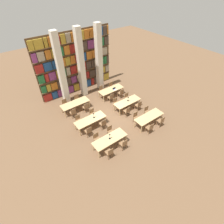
# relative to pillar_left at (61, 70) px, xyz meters

# --- Properties ---
(ground_plane) EXTENTS (40.00, 40.00, 0.00)m
(ground_plane) POSITION_rel_pillar_left_xyz_m (1.82, -4.11, -3.00)
(ground_plane) COLOR brown
(bookshelf_bank) EXTENTS (7.21, 0.35, 5.50)m
(bookshelf_bank) POSITION_rel_pillar_left_xyz_m (1.83, 1.00, -0.29)
(bookshelf_bank) COLOR brown
(bookshelf_bank) RESTS_ON ground_plane
(pillar_left) EXTENTS (0.49, 0.49, 6.00)m
(pillar_left) POSITION_rel_pillar_left_xyz_m (0.00, 0.00, 0.00)
(pillar_left) COLOR silver
(pillar_left) RESTS_ON ground_plane
(pillar_center) EXTENTS (0.49, 0.49, 6.00)m
(pillar_center) POSITION_rel_pillar_left_xyz_m (1.82, 0.00, 0.00)
(pillar_center) COLOR silver
(pillar_center) RESTS_ON ground_plane
(pillar_right) EXTENTS (0.49, 0.49, 6.00)m
(pillar_right) POSITION_rel_pillar_left_xyz_m (3.64, 0.00, 0.00)
(pillar_right) COLOR silver
(pillar_right) RESTS_ON ground_plane
(reading_table_0) EXTENTS (2.36, 0.86, 0.73)m
(reading_table_0) POSITION_rel_pillar_left_xyz_m (0.02, -6.50, -2.34)
(reading_table_0) COLOR tan
(reading_table_0) RESTS_ON ground_plane
(chair_0) EXTENTS (0.42, 0.40, 0.89)m
(chair_0) POSITION_rel_pillar_left_xyz_m (-0.52, -7.21, -2.51)
(chair_0) COLOR olive
(chair_0) RESTS_ON ground_plane
(chair_1) EXTENTS (0.42, 0.40, 0.89)m
(chair_1) POSITION_rel_pillar_left_xyz_m (-0.52, -5.78, -2.51)
(chair_1) COLOR olive
(chair_1) RESTS_ON ground_plane
(chair_2) EXTENTS (0.42, 0.40, 0.89)m
(chair_2) POSITION_rel_pillar_left_xyz_m (0.61, -7.21, -2.51)
(chair_2) COLOR olive
(chair_2) RESTS_ON ground_plane
(chair_3) EXTENTS (0.42, 0.40, 0.89)m
(chair_3) POSITION_rel_pillar_left_xyz_m (0.61, -5.78, -2.51)
(chair_3) COLOR olive
(chair_3) RESTS_ON ground_plane
(desk_lamp_0) EXTENTS (0.14, 0.14, 0.44)m
(desk_lamp_0) POSITION_rel_pillar_left_xyz_m (0.03, -6.48, -1.97)
(desk_lamp_0) COLOR black
(desk_lamp_0) RESTS_ON reading_table_0
(reading_table_1) EXTENTS (2.36, 0.86, 0.73)m
(reading_table_1) POSITION_rel_pillar_left_xyz_m (3.69, -6.50, -2.34)
(reading_table_1) COLOR tan
(reading_table_1) RESTS_ON ground_plane
(chair_4) EXTENTS (0.42, 0.40, 0.89)m
(chair_4) POSITION_rel_pillar_left_xyz_m (3.06, -7.22, -2.51)
(chair_4) COLOR olive
(chair_4) RESTS_ON ground_plane
(chair_5) EXTENTS (0.42, 0.40, 0.89)m
(chair_5) POSITION_rel_pillar_left_xyz_m (3.06, -5.79, -2.51)
(chair_5) COLOR olive
(chair_5) RESTS_ON ground_plane
(chair_6) EXTENTS (0.42, 0.40, 0.89)m
(chair_6) POSITION_rel_pillar_left_xyz_m (4.25, -7.22, -2.51)
(chair_6) COLOR olive
(chair_6) RESTS_ON ground_plane
(chair_7) EXTENTS (0.42, 0.40, 0.89)m
(chair_7) POSITION_rel_pillar_left_xyz_m (4.25, -5.79, -2.51)
(chair_7) COLOR olive
(chair_7) RESTS_ON ground_plane
(reading_table_2) EXTENTS (2.36, 0.86, 0.73)m
(reading_table_2) POSITION_rel_pillar_left_xyz_m (-0.01, -4.13, -2.34)
(reading_table_2) COLOR tan
(reading_table_2) RESTS_ON ground_plane
(chair_8) EXTENTS (0.42, 0.40, 0.89)m
(chair_8) POSITION_rel_pillar_left_xyz_m (-0.63, -4.84, -2.51)
(chair_8) COLOR olive
(chair_8) RESTS_ON ground_plane
(chair_9) EXTENTS (0.42, 0.40, 0.89)m
(chair_9) POSITION_rel_pillar_left_xyz_m (-0.63, -3.41, -2.51)
(chair_9) COLOR olive
(chair_9) RESTS_ON ground_plane
(chair_10) EXTENTS (0.42, 0.40, 0.89)m
(chair_10) POSITION_rel_pillar_left_xyz_m (0.62, -4.84, -2.51)
(chair_10) COLOR olive
(chair_10) RESTS_ON ground_plane
(chair_11) EXTENTS (0.42, 0.40, 0.89)m
(chair_11) POSITION_rel_pillar_left_xyz_m (0.62, -3.41, -2.51)
(chair_11) COLOR olive
(chair_11) RESTS_ON ground_plane
(desk_lamp_1) EXTENTS (0.14, 0.14, 0.44)m
(desk_lamp_1) POSITION_rel_pillar_left_xyz_m (0.31, -4.12, -1.97)
(desk_lamp_1) COLOR black
(desk_lamp_1) RESTS_ON reading_table_2
(reading_table_3) EXTENTS (2.36, 0.86, 0.73)m
(reading_table_3) POSITION_rel_pillar_left_xyz_m (3.62, -4.10, -2.34)
(reading_table_3) COLOR tan
(reading_table_3) RESTS_ON ground_plane
(chair_12) EXTENTS (0.42, 0.40, 0.89)m
(chair_12) POSITION_rel_pillar_left_xyz_m (2.98, -4.81, -2.51)
(chair_12) COLOR olive
(chair_12) RESTS_ON ground_plane
(chair_13) EXTENTS (0.42, 0.40, 0.89)m
(chair_13) POSITION_rel_pillar_left_xyz_m (2.98, -3.38, -2.51)
(chair_13) COLOR olive
(chair_13) RESTS_ON ground_plane
(chair_14) EXTENTS (0.42, 0.40, 0.89)m
(chair_14) POSITION_rel_pillar_left_xyz_m (4.24, -4.81, -2.51)
(chair_14) COLOR olive
(chair_14) RESTS_ON ground_plane
(chair_15) EXTENTS (0.42, 0.40, 0.89)m
(chair_15) POSITION_rel_pillar_left_xyz_m (4.24, -3.38, -2.51)
(chair_15) COLOR olive
(chair_15) RESTS_ON ground_plane
(desk_lamp_2) EXTENTS (0.14, 0.14, 0.40)m
(desk_lamp_2) POSITION_rel_pillar_left_xyz_m (3.71, -4.06, -2.00)
(desk_lamp_2) COLOR black
(desk_lamp_2) RESTS_ON reading_table_3
(reading_table_4) EXTENTS (2.36, 0.86, 0.73)m
(reading_table_4) POSITION_rel_pillar_left_xyz_m (0.03, -1.67, -2.34)
(reading_table_4) COLOR tan
(reading_table_4) RESTS_ON ground_plane
(chair_16) EXTENTS (0.42, 0.40, 0.89)m
(chair_16) POSITION_rel_pillar_left_xyz_m (-0.56, -2.39, -2.51)
(chair_16) COLOR olive
(chair_16) RESTS_ON ground_plane
(chair_17) EXTENTS (0.42, 0.40, 0.89)m
(chair_17) POSITION_rel_pillar_left_xyz_m (-0.56, -0.96, -2.51)
(chair_17) COLOR olive
(chair_17) RESTS_ON ground_plane
(chair_18) EXTENTS (0.42, 0.40, 0.89)m
(chair_18) POSITION_rel_pillar_left_xyz_m (0.60, -2.39, -2.51)
(chair_18) COLOR olive
(chair_18) RESTS_ON ground_plane
(chair_19) EXTENTS (0.42, 0.40, 0.89)m
(chair_19) POSITION_rel_pillar_left_xyz_m (0.60, -0.96, -2.51)
(chair_19) COLOR olive
(chair_19) RESTS_ON ground_plane
(reading_table_5) EXTENTS (2.36, 0.86, 0.73)m
(reading_table_5) POSITION_rel_pillar_left_xyz_m (3.65, -1.80, -2.34)
(reading_table_5) COLOR tan
(reading_table_5) RESTS_ON ground_plane
(chair_20) EXTENTS (0.42, 0.40, 0.89)m
(chair_20) POSITION_rel_pillar_left_xyz_m (3.07, -2.52, -2.51)
(chair_20) COLOR olive
(chair_20) RESTS_ON ground_plane
(chair_21) EXTENTS (0.42, 0.40, 0.89)m
(chair_21) POSITION_rel_pillar_left_xyz_m (3.07, -1.09, -2.51)
(chair_21) COLOR olive
(chair_21) RESTS_ON ground_plane
(chair_22) EXTENTS (0.42, 0.40, 0.89)m
(chair_22) POSITION_rel_pillar_left_xyz_m (4.22, -2.52, -2.51)
(chair_22) COLOR olive
(chair_22) RESTS_ON ground_plane
(chair_23) EXTENTS (0.42, 0.40, 0.89)m
(chair_23) POSITION_rel_pillar_left_xyz_m (4.22, -1.09, -2.51)
(chair_23) COLOR olive
(chair_23) RESTS_ON ground_plane
(laptop) EXTENTS (0.32, 0.22, 0.21)m
(laptop) POSITION_rel_pillar_left_xyz_m (3.85, -2.04, -2.23)
(laptop) COLOR silver
(laptop) RESTS_ON reading_table_5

